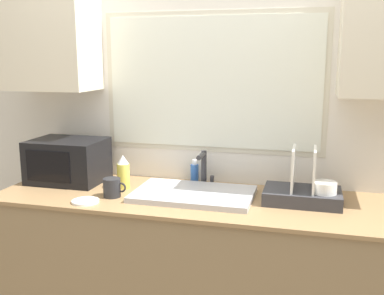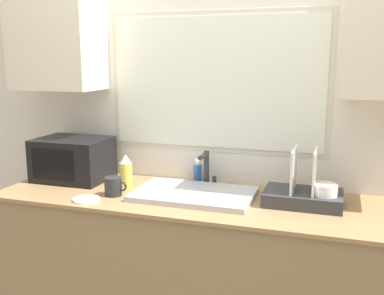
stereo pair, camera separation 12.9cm
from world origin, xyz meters
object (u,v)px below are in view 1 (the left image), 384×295
at_px(faucet, 204,166).
at_px(soap_bottle, 195,173).
at_px(mug_near_sink, 112,188).
at_px(microwave, 68,161).
at_px(spray_bottle, 123,172).
at_px(dish_rack, 304,192).

relative_size(faucet, soap_bottle, 1.47).
distance_m(faucet, mug_near_sink, 0.55).
relative_size(faucet, mug_near_sink, 1.61).
height_order(microwave, mug_near_sink, microwave).
bearing_deg(mug_near_sink, spray_bottle, 92.67).
distance_m(faucet, soap_bottle, 0.11).
relative_size(microwave, mug_near_sink, 3.32).
bearing_deg(spray_bottle, microwave, 172.59).
height_order(microwave, soap_bottle, microwave).
relative_size(faucet, dish_rack, 0.53).
distance_m(faucet, spray_bottle, 0.47).
bearing_deg(dish_rack, faucet, 163.60).
bearing_deg(microwave, spray_bottle, -7.41).
xyz_separation_m(dish_rack, spray_bottle, (-1.02, 0.01, 0.03)).
bearing_deg(dish_rack, soap_bottle, 161.05).
bearing_deg(soap_bottle, mug_near_sink, -132.94).
distance_m(spray_bottle, soap_bottle, 0.43).
distance_m(faucet, microwave, 0.83).
xyz_separation_m(spray_bottle, soap_bottle, (0.37, 0.22, -0.03)).
xyz_separation_m(faucet, spray_bottle, (-0.44, -0.16, -0.03)).
height_order(faucet, soap_bottle, faucet).
xyz_separation_m(dish_rack, soap_bottle, (-0.65, 0.22, 0.00)).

